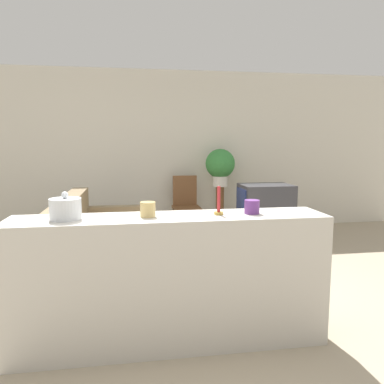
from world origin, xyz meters
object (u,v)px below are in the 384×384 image
at_px(potted_plant, 220,165).
at_px(decorative_bowl, 65,209).
at_px(couch, 102,247).
at_px(television, 265,201).
at_px(wooden_chair, 186,203).

xyz_separation_m(potted_plant, decorative_bowl, (-1.89, -3.35, -0.08)).
relative_size(couch, television, 2.66).
bearing_deg(television, couch, -162.46).
distance_m(television, wooden_chair, 1.39).
height_order(couch, wooden_chair, wooden_chair).
bearing_deg(couch, potted_plant, 43.40).
distance_m(wooden_chair, potted_plant, 0.84).
distance_m(television, potted_plant, 1.17).
bearing_deg(couch, wooden_chair, 53.79).
height_order(television, wooden_chair, wooden_chair).
bearing_deg(decorative_bowl, television, 45.51).
distance_m(couch, wooden_chair, 2.06).
bearing_deg(potted_plant, couch, -136.60).
bearing_deg(television, wooden_chair, 136.41).
height_order(television, potted_plant, potted_plant).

